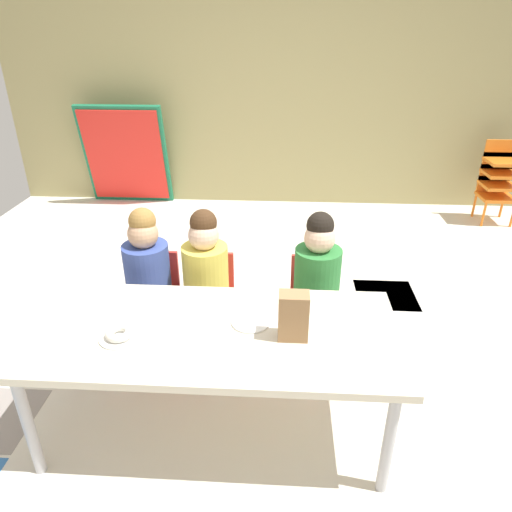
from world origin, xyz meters
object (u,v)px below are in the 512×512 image
object	(u,v)px
seated_child_near_camera	(148,269)
paper_plate_near_edge	(120,337)
paper_plate_center_table	(251,322)
donut_powdered_on_plate	(119,333)
seated_child_middle_seat	(206,271)
kid_chair_orange_stack	(499,177)
paper_bag_brown	(293,316)
folded_activity_table	(126,156)
craft_table	(213,338)
seated_child_far_right	(317,274)

from	to	relation	value
seated_child_near_camera	paper_plate_near_edge	size ratio (longest dim) A/B	5.10
paper_plate_center_table	donut_powdered_on_plate	bearing A→B (deg)	-165.07
seated_child_middle_seat	kid_chair_orange_stack	bearing A→B (deg)	41.75
paper_bag_brown	folded_activity_table	bearing A→B (deg)	118.86
craft_table	paper_plate_center_table	bearing A→B (deg)	20.25
seated_child_near_camera	donut_powdered_on_plate	xyz separation A→B (m)	(0.07, -0.69, 0.06)
seated_child_middle_seat	donut_powdered_on_plate	xyz separation A→B (m)	(-0.27, -0.69, 0.06)
paper_plate_center_table	donut_powdered_on_plate	size ratio (longest dim) A/B	1.47
seated_child_near_camera	paper_plate_center_table	distance (m)	0.83
seated_child_middle_seat	craft_table	bearing A→B (deg)	-78.17
paper_bag_brown	paper_plate_center_table	world-z (taller)	paper_bag_brown
folded_activity_table	donut_powdered_on_plate	bearing A→B (deg)	-72.79
seated_child_middle_seat	paper_bag_brown	size ratio (longest dim) A/B	4.17
seated_child_near_camera	paper_plate_center_table	world-z (taller)	seated_child_near_camera
seated_child_far_right	folded_activity_table	world-z (taller)	folded_activity_table
craft_table	donut_powdered_on_plate	world-z (taller)	donut_powdered_on_plate
seated_child_far_right	folded_activity_table	bearing A→B (deg)	126.72
seated_child_near_camera	donut_powdered_on_plate	bearing A→B (deg)	-84.32
folded_activity_table	paper_bag_brown	distance (m)	3.65
seated_child_far_right	paper_plate_near_edge	bearing A→B (deg)	-142.47
seated_child_middle_seat	seated_child_far_right	distance (m)	0.63
paper_plate_near_edge	paper_plate_center_table	bearing A→B (deg)	14.93
paper_plate_near_edge	paper_plate_center_table	size ratio (longest dim) A/B	1.00
paper_plate_near_edge	kid_chair_orange_stack	bearing A→B (deg)	46.47
paper_plate_near_edge	donut_powdered_on_plate	size ratio (longest dim) A/B	1.47
seated_child_near_camera	paper_bag_brown	xyz separation A→B (m)	(0.82, -0.64, 0.14)
kid_chair_orange_stack	paper_bag_brown	bearing A→B (deg)	-125.32
paper_plate_near_edge	paper_bag_brown	bearing A→B (deg)	4.01
seated_child_middle_seat	seated_child_far_right	bearing A→B (deg)	0.00
paper_plate_near_edge	donut_powdered_on_plate	xyz separation A→B (m)	(0.00, 0.00, 0.02)
seated_child_middle_seat	donut_powdered_on_plate	bearing A→B (deg)	-111.20
seated_child_near_camera	paper_bag_brown	world-z (taller)	seated_child_near_camera
kid_chair_orange_stack	folded_activity_table	size ratio (longest dim) A/B	0.74
paper_bag_brown	paper_plate_near_edge	xyz separation A→B (m)	(-0.75, -0.05, -0.11)
folded_activity_table	donut_powdered_on_plate	distance (m)	3.40
seated_child_middle_seat	paper_plate_center_table	bearing A→B (deg)	-61.38
seated_child_near_camera	folded_activity_table	world-z (taller)	folded_activity_table
seated_child_near_camera	donut_powdered_on_plate	world-z (taller)	seated_child_near_camera
seated_child_far_right	kid_chair_orange_stack	xyz separation A→B (m)	(1.92, 2.28, -0.10)
kid_chair_orange_stack	paper_plate_center_table	xyz separation A→B (m)	(-2.26, -2.82, 0.13)
craft_table	paper_bag_brown	xyz separation A→B (m)	(0.36, -0.04, 0.16)
craft_table	paper_plate_center_table	xyz separation A→B (m)	(0.17, 0.06, 0.05)
paper_bag_brown	paper_plate_center_table	distance (m)	0.24
seated_child_near_camera	paper_plate_near_edge	distance (m)	0.70
craft_table	seated_child_middle_seat	world-z (taller)	seated_child_middle_seat
seated_child_near_camera	paper_bag_brown	distance (m)	1.05
seated_child_near_camera	folded_activity_table	bearing A→B (deg)	110.13
paper_plate_center_table	paper_plate_near_edge	bearing A→B (deg)	-165.07
kid_chair_orange_stack	paper_plate_near_edge	world-z (taller)	kid_chair_orange_stack
folded_activity_table	kid_chair_orange_stack	bearing A→B (deg)	-4.10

